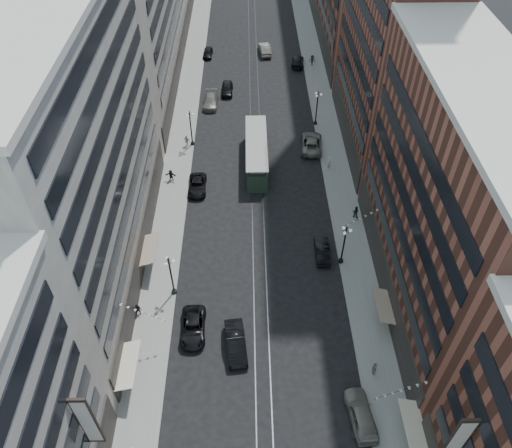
{
  "coord_description": "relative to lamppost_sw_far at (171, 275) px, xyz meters",
  "views": [
    {
      "loc": [
        -1.06,
        -5.0,
        42.71
      ],
      "look_at": [
        -0.36,
        33.32,
        5.0
      ],
      "focal_mm": 35.0,
      "sensor_mm": 36.0,
      "label": 1
    }
  ],
  "objects": [
    {
      "name": "car_5",
      "position": [
        6.68,
        -6.79,
        -2.24
      ],
      "size": [
        2.42,
        5.39,
        1.72
      ],
      "primitive_type": "imported",
      "rotation": [
        0.0,
        0.0,
        0.12
      ],
      "color": "black",
      "rests_on": "ground"
    },
    {
      "name": "sidewalk_west",
      "position": [
        -1.8,
        42.0,
        -3.02
      ],
      "size": [
        4.0,
        180.0,
        0.15
      ],
      "primitive_type": "cube",
      "color": "gray",
      "rests_on": "ground"
    },
    {
      "name": "car_10",
      "position": [
        16.38,
        5.18,
        -2.36
      ],
      "size": [
        1.68,
        4.5,
        1.47
      ],
      "primitive_type": "imported",
      "rotation": [
        0.0,
        0.0,
        3.11
      ],
      "color": "black",
      "rests_on": "ground"
    },
    {
      "name": "pedestrian_2",
      "position": [
        -3.3,
        -2.8,
        -2.17
      ],
      "size": [
        0.76,
        0.42,
        1.56
      ],
      "primitive_type": "imported",
      "rotation": [
        0.0,
        0.0,
        0.01
      ],
      "color": "black",
      "rests_on": "sidewalk_west"
    },
    {
      "name": "pedestrian_7",
      "position": [
        21.14,
        11.29,
        -2.1
      ],
      "size": [
        0.93,
        0.72,
        1.7
      ],
      "primitive_type": "imported",
      "rotation": [
        0.0,
        0.0,
        2.77
      ],
      "color": "black",
      "rests_on": "sidewalk_east"
    },
    {
      "name": "sidewalk_east",
      "position": [
        20.2,
        42.0,
        -3.02
      ],
      "size": [
        4.0,
        180.0,
        0.15
      ],
      "primitive_type": "cube",
      "color": "gray",
      "rests_on": "ground"
    },
    {
      "name": "rail_west",
      "position": [
        8.5,
        42.0,
        -3.09
      ],
      "size": [
        0.12,
        180.0,
        0.02
      ],
      "primitive_type": "cube",
      "color": "#2D2D33",
      "rests_on": "ground"
    },
    {
      "name": "building_east_mid",
      "position": [
        26.2,
        -0.0,
        8.9
      ],
      "size": [
        8.0,
        30.0,
        24.0
      ],
      "primitive_type": "cube",
      "color": "brown",
      "rests_on": "ground"
    },
    {
      "name": "ground",
      "position": [
        9.2,
        32.0,
        -3.1
      ],
      "size": [
        220.0,
        220.0,
        0.0
      ],
      "primitive_type": "plane",
      "color": "black",
      "rests_on": "ground"
    },
    {
      "name": "car_11",
      "position": [
        17.17,
        25.99,
        -2.24
      ],
      "size": [
        3.42,
        6.4,
        1.71
      ],
      "primitive_type": "imported",
      "rotation": [
        0.0,
        0.0,
        3.04
      ],
      "color": "slate",
      "rests_on": "ground"
    },
    {
      "name": "car_13",
      "position": [
        4.7,
        41.71,
        -2.32
      ],
      "size": [
        1.92,
        4.6,
        1.55
      ],
      "primitive_type": "imported",
      "rotation": [
        0.0,
        0.0,
        -0.02
      ],
      "color": "black",
      "rests_on": "ground"
    },
    {
      "name": "car_14",
      "position": [
        11.4,
        55.99,
        -2.22
      ],
      "size": [
        2.42,
        5.46,
        1.74
      ],
      "primitive_type": "imported",
      "rotation": [
        0.0,
        0.0,
        3.25
      ],
      "color": "gray",
      "rests_on": "ground"
    },
    {
      "name": "building_west_mid",
      "position": [
        -7.8,
        5.0,
        10.9
      ],
      "size": [
        8.0,
        36.0,
        28.0
      ],
      "primitive_type": "cube",
      "color": "#A7A294",
      "rests_on": "ground"
    },
    {
      "name": "pedestrian_8",
      "position": [
        19.09,
        21.1,
        -2.02
      ],
      "size": [
        0.8,
        0.78,
        1.85
      ],
      "primitive_type": "imported",
      "rotation": [
        0.0,
        0.0,
        3.88
      ],
      "color": "beige",
      "rests_on": "sidewalk_east"
    },
    {
      "name": "car_4",
      "position": [
        17.54,
        -14.06,
        -2.21
      ],
      "size": [
        2.69,
        5.41,
        1.77
      ],
      "primitive_type": "imported",
      "rotation": [
        0.0,
        0.0,
        3.26
      ],
      "color": "gray",
      "rests_on": "ground"
    },
    {
      "name": "lamppost_sw_mid",
      "position": [
        0.0,
        27.0,
        0.0
      ],
      "size": [
        1.03,
        1.14,
        5.52
      ],
      "color": "black",
      "rests_on": "sidewalk_west"
    },
    {
      "name": "pedestrian_5",
      "position": [
        -2.23,
        18.88,
        -2.14
      ],
      "size": [
        1.55,
        0.63,
        1.62
      ],
      "primitive_type": "imported",
      "rotation": [
        0.0,
        0.0,
        -0.14
      ],
      "color": "black",
      "rests_on": "sidewalk_west"
    },
    {
      "name": "car_2",
      "position": [
        2.4,
        -4.86,
        -2.37
      ],
      "size": [
        2.52,
        5.25,
        1.45
      ],
      "primitive_type": "imported",
      "rotation": [
        0.0,
        0.0,
        0.02
      ],
      "color": "black",
      "rests_on": "ground"
    },
    {
      "name": "pedestrian_4",
      "position": [
        19.5,
        -9.77,
        -2.08
      ],
      "size": [
        0.83,
        1.11,
        1.73
      ],
      "primitive_type": "imported",
      "rotation": [
        0.0,
        0.0,
        1.16
      ],
      "color": "#A29B86",
      "rests_on": "sidewalk_east"
    },
    {
      "name": "car_12",
      "position": [
        17.15,
        51.23,
        -2.37
      ],
      "size": [
        2.7,
        5.23,
        1.45
      ],
      "primitive_type": "imported",
      "rotation": [
        0.0,
        0.0,
        3.0
      ],
      "color": "black",
      "rests_on": "ground"
    },
    {
      "name": "pedestrian_9",
      "position": [
        19.72,
        50.84,
        -1.99
      ],
      "size": [
        1.33,
        0.86,
        1.91
      ],
      "primitive_type": "imported",
      "rotation": [
        0.0,
        0.0,
        -0.31
      ],
      "color": "black",
      "rests_on": "sidewalk_east"
    },
    {
      "name": "streetcar",
      "position": [
        9.2,
        22.51,
        -1.44
      ],
      "size": [
        2.87,
        12.98,
        3.59
      ],
      "color": "#273D2C",
      "rests_on": "ground"
    },
    {
      "name": "car_8",
      "position": [
        2.14,
        37.94,
        -2.31
      ],
      "size": [
        2.33,
        5.45,
        1.57
      ],
      "primitive_type": "imported",
      "rotation": [
        0.0,
        0.0,
        -0.02
      ],
      "color": "#66645B",
      "rests_on": "ground"
    },
    {
      "name": "lamppost_se_mid",
      "position": [
        18.4,
        32.0,
        0.0
      ],
      "size": [
        1.03,
        1.14,
        5.52
      ],
      "color": "black",
      "rests_on": "sidewalk_east"
    },
    {
      "name": "car_9",
      "position": [
        0.8,
        55.08,
        -2.41
      ],
      "size": [
        1.86,
        4.14,
        1.38
      ],
      "primitive_type": "imported",
      "rotation": [
        0.0,
        0.0,
        -0.06
      ],
      "color": "black",
      "rests_on": "ground"
    },
    {
      "name": "car_7",
      "position": [
        1.37,
        17.03,
        -2.41
      ],
      "size": [
        2.33,
        4.94,
        1.36
      ],
      "primitive_type": "imported",
      "rotation": [
        0.0,
        0.0,
        0.01
      ],
      "color": "black",
      "rests_on": "ground"
    },
    {
      "name": "lamppost_sw_far",
      "position": [
        0.0,
        0.0,
        0.0
      ],
      "size": [
        1.03,
        1.14,
        5.52
      ],
      "color": "black",
      "rests_on": "sidewalk_west"
    },
    {
      "name": "pedestrian_6",
      "position": [
        -0.75,
        26.65,
        -2.08
      ],
      "size": [
        1.11,
        0.77,
        1.73
      ],
      "primitive_type": "imported",
      "rotation": [
        0.0,
        0.0,
        2.8
      ],
      "color": "#BDB69D",
      "rests_on": "sidewalk_west"
    },
    {
      "name": "lamppost_se_far",
      "position": [
        18.4,
        4.0,
        0.0
      ],
      "size": [
        1.03,
        1.14,
        5.52
      ],
      "color": "black",
      "rests_on": "sidewalk_east"
    },
    {
      "name": "rail_east",
      "position": [
        9.9,
        42.0,
        -3.09
      ],
      "size": [
        0.12,
        180.0,
        0.02
      ],
      "primitive_type": "cube",
      "color": "#2D2D33",
      "rests_on": "ground"
    }
  ]
}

